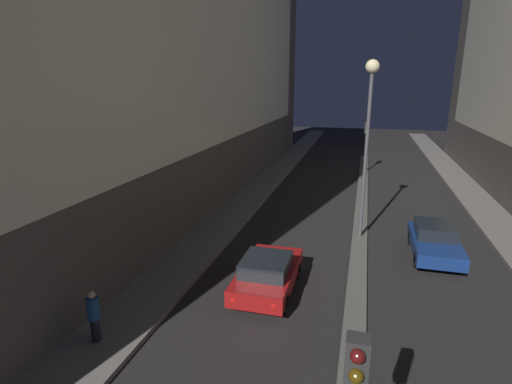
# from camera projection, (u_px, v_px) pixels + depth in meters

# --- Properties ---
(building_left) EXTENTS (6.01, 44.64, 23.37)m
(building_left) POSITION_uv_depth(u_px,v_px,m) (180.00, 6.00, 23.37)
(building_left) COLOR #4C4742
(building_left) RESTS_ON ground
(median_strip) EXTENTS (0.72, 39.10, 0.12)m
(median_strip) POSITION_uv_depth(u_px,v_px,m) (361.00, 219.00, 22.04)
(median_strip) COLOR #56544F
(median_strip) RESTS_ON ground
(traffic_light_mid) EXTENTS (0.32, 0.42, 4.11)m
(traffic_light_mid) POSITION_uv_depth(u_px,v_px,m) (366.00, 136.00, 32.39)
(traffic_light_mid) COLOR #4C4C51
(traffic_light_mid) RESTS_ON median_strip
(street_lamp) EXTENTS (0.60, 0.60, 8.24)m
(street_lamp) POSITION_uv_depth(u_px,v_px,m) (369.00, 111.00, 17.85)
(street_lamp) COLOR #4C4C51
(street_lamp) RESTS_ON median_strip
(car_left_lane) EXTENTS (1.92, 4.07, 1.43)m
(car_left_lane) POSITION_uv_depth(u_px,v_px,m) (267.00, 273.00, 14.43)
(car_left_lane) COLOR maroon
(car_left_lane) RESTS_ON ground
(car_right_lane) EXTENTS (1.87, 4.10, 1.43)m
(car_right_lane) POSITION_uv_depth(u_px,v_px,m) (435.00, 241.00, 17.36)
(car_right_lane) COLOR navy
(car_right_lane) RESTS_ON ground
(pedestrian_on_left_sidewalk) EXTENTS (0.36, 0.36, 1.58)m
(pedestrian_on_left_sidewalk) POSITION_uv_depth(u_px,v_px,m) (94.00, 315.00, 11.37)
(pedestrian_on_left_sidewalk) COLOR black
(pedestrian_on_left_sidewalk) RESTS_ON sidewalk_left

